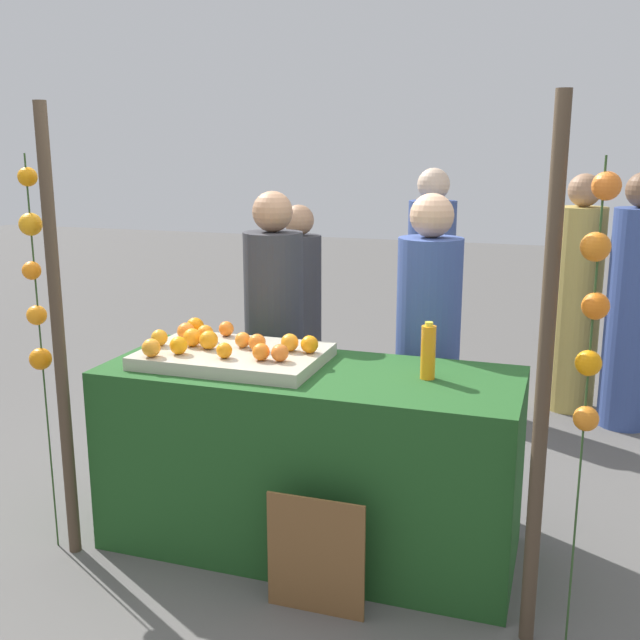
{
  "coord_description": "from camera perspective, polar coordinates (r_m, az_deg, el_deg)",
  "views": [
    {
      "loc": [
        1.09,
        -3.12,
        1.87
      ],
      "look_at": [
        0.0,
        0.15,
        1.07
      ],
      "focal_mm": 42.26,
      "sensor_mm": 36.0,
      "label": 1
    }
  ],
  "objects": [
    {
      "name": "crowd_person_2",
      "position": [
        5.65,
        18.82,
        1.26
      ],
      "size": [
        0.34,
        0.34,
        1.69
      ],
      "color": "tan",
      "rests_on": "ground_plane"
    },
    {
      "name": "juice_bottle",
      "position": [
        3.32,
        8.19,
        -2.4
      ],
      "size": [
        0.07,
        0.07,
        0.26
      ],
      "color": "orange",
      "rests_on": "stall_counter"
    },
    {
      "name": "orange_11",
      "position": [
        3.74,
        -8.69,
        -0.99
      ],
      "size": [
        0.08,
        0.08,
        0.08
      ],
      "primitive_type": "sphere",
      "color": "orange",
      "rests_on": "orange_tray"
    },
    {
      "name": "orange_1",
      "position": [
        3.83,
        -7.11,
        -0.66
      ],
      "size": [
        0.08,
        0.08,
        0.08
      ],
      "primitive_type": "sphere",
      "color": "orange",
      "rests_on": "orange_tray"
    },
    {
      "name": "chalkboard_sign",
      "position": [
        3.2,
        -0.3,
        -17.48
      ],
      "size": [
        0.41,
        0.03,
        0.52
      ],
      "color": "brown",
      "rests_on": "ground_plane"
    },
    {
      "name": "orange_15",
      "position": [
        3.65,
        -9.68,
        -1.32
      ],
      "size": [
        0.09,
        0.09,
        0.09
      ],
      "primitive_type": "sphere",
      "color": "orange",
      "rests_on": "orange_tray"
    },
    {
      "name": "orange_8",
      "position": [
        3.52,
        -2.31,
        -1.71
      ],
      "size": [
        0.08,
        0.08,
        0.08
      ],
      "primitive_type": "sphere",
      "color": "orange",
      "rests_on": "orange_tray"
    },
    {
      "name": "garland_strand_right",
      "position": [
        2.74,
        20.07,
        1.38
      ],
      "size": [
        0.12,
        0.11,
        1.84
      ],
      "color": "#2D4C23",
      "rests_on": "ground_plane"
    },
    {
      "name": "orange_6",
      "position": [
        3.6,
        -5.87,
        -1.51
      ],
      "size": [
        0.07,
        0.07,
        0.07
      ],
      "primitive_type": "sphere",
      "color": "orange",
      "rests_on": "orange_tray"
    },
    {
      "name": "orange_9",
      "position": [
        3.54,
        -4.78,
        -1.71
      ],
      "size": [
        0.08,
        0.08,
        0.08
      ],
      "primitive_type": "sphere",
      "color": "orange",
      "rests_on": "orange_tray"
    },
    {
      "name": "vendor_left",
      "position": [
        4.24,
        -3.47,
        -2.16
      ],
      "size": [
        0.33,
        0.33,
        1.64
      ],
      "color": "#333338",
      "rests_on": "ground_plane"
    },
    {
      "name": "orange_14",
      "position": [
        3.36,
        -3.06,
        -2.5
      ],
      "size": [
        0.08,
        0.08,
        0.08
      ],
      "primitive_type": "sphere",
      "color": "orange",
      "rests_on": "orange_tray"
    },
    {
      "name": "orange_4",
      "position": [
        3.59,
        -8.43,
        -1.51
      ],
      "size": [
        0.09,
        0.09,
        0.09
      ],
      "primitive_type": "sphere",
      "color": "orange",
      "rests_on": "orange_tray"
    },
    {
      "name": "ground_plane",
      "position": [
        3.8,
        -0.75,
        -16.51
      ],
      "size": [
        24.0,
        24.0,
        0.0
      ],
      "primitive_type": "plane",
      "color": "#565451"
    },
    {
      "name": "crowd_person_0",
      "position": [
        5.43,
        22.59,
        0.6
      ],
      "size": [
        0.34,
        0.34,
        1.71
      ],
      "color": "#384C8C",
      "rests_on": "ground_plane"
    },
    {
      "name": "orange_tray",
      "position": [
        3.58,
        -6.55,
        -2.74
      ],
      "size": [
        0.84,
        0.57,
        0.06
      ],
      "primitive_type": "cube",
      "color": "#B2AD99",
      "rests_on": "stall_counter"
    },
    {
      "name": "orange_10",
      "position": [
        3.77,
        -10.1,
        -0.87
      ],
      "size": [
        0.09,
        0.09,
        0.09
      ],
      "primitive_type": "sphere",
      "color": "orange",
      "rests_on": "orange_tray"
    },
    {
      "name": "orange_3",
      "position": [
        3.53,
        -10.66,
        -1.91
      ],
      "size": [
        0.08,
        0.08,
        0.08
      ],
      "primitive_type": "sphere",
      "color": "orange",
      "rests_on": "orange_tray"
    },
    {
      "name": "orange_0",
      "position": [
        3.87,
        -9.43,
        -0.48
      ],
      "size": [
        0.09,
        0.09,
        0.09
      ],
      "primitive_type": "sphere",
      "color": "orange",
      "rests_on": "orange_tray"
    },
    {
      "name": "orange_2",
      "position": [
        3.38,
        -4.49,
        -2.42
      ],
      "size": [
        0.08,
        0.08,
        0.08
      ],
      "primitive_type": "sphere",
      "color": "orange",
      "rests_on": "orange_tray"
    },
    {
      "name": "canopy_post_left",
      "position": [
        3.54,
        -19.17,
        -1.48
      ],
      "size": [
        0.06,
        0.06,
        2.06
      ],
      "primitive_type": "cylinder",
      "color": "#473828",
      "rests_on": "ground_plane"
    },
    {
      "name": "crowd_person_1",
      "position": [
        5.11,
        -1.57,
        -0.27
      ],
      "size": [
        0.3,
        0.3,
        1.5
      ],
      "color": "#333338",
      "rests_on": "ground_plane"
    },
    {
      "name": "crowd_person_3",
      "position": [
        5.6,
        8.32,
        1.88
      ],
      "size": [
        0.35,
        0.35,
        1.72
      ],
      "color": "#384C8C",
      "rests_on": "ground_plane"
    },
    {
      "name": "garland_strand_left",
      "position": [
        3.56,
        -20.82,
        2.9
      ],
      "size": [
        0.11,
        0.1,
        1.84
      ],
      "color": "#2D4C23",
      "rests_on": "ground_plane"
    },
    {
      "name": "canopy_post_right",
      "position": [
        2.83,
        16.56,
        -4.84
      ],
      "size": [
        0.06,
        0.06,
        2.06
      ],
      "primitive_type": "cylinder",
      "color": "#473828",
      "rests_on": "ground_plane"
    },
    {
      "name": "orange_5",
      "position": [
        3.43,
        -7.26,
        -2.31
      ],
      "size": [
        0.07,
        0.07,
        0.07
      ],
      "primitive_type": "sphere",
      "color": "orange",
      "rests_on": "orange_tray"
    },
    {
      "name": "stall_counter",
      "position": [
        3.6,
        -0.77,
        -10.44
      ],
      "size": [
        1.91,
        0.75,
        0.87
      ],
      "primitive_type": "cube",
      "color": "#1E4C1E",
      "rests_on": "ground_plane"
    },
    {
      "name": "orange_7",
      "position": [
        3.7,
        -12.06,
        -1.32
      ],
      "size": [
        0.08,
        0.08,
        0.08
      ],
      "primitive_type": "sphere",
      "color": "orange",
      "rests_on": "orange_tray"
    },
    {
      "name": "orange_12",
      "position": [
        3.51,
        -12.66,
        -2.07
      ],
      "size": [
        0.09,
        0.09,
        0.09
      ],
      "primitive_type": "sphere",
      "color": "orange",
      "rests_on": "orange_tray"
    },
    {
      "name": "vendor_right",
      "position": [
        3.96,
        8.11,
        -3.3
      ],
      "size": [
        0.33,
        0.33,
        1.65
      ],
      "color": "#384C8C",
      "rests_on": "ground_plane"
    },
    {
      "name": "orange_13",
      "position": [
        3.49,
        -0.8,
        -1.85
      ],
      "size": [
        0.08,
        0.08,
        0.08
      ],
      "primitive_type": "sphere",
      "color": "orange",
      "rests_on": "orange_tray"
    }
  ]
}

